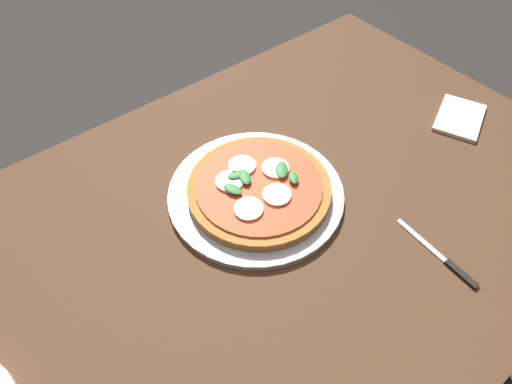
% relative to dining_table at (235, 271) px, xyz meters
% --- Properties ---
extents(ground_plane, '(6.00, 6.00, 0.00)m').
position_rel_dining_table_xyz_m(ground_plane, '(0.00, 0.00, -0.62)').
color(ground_plane, '#2D2B28').
extents(dining_table, '(1.45, 0.84, 0.72)m').
position_rel_dining_table_xyz_m(dining_table, '(0.00, 0.00, 0.00)').
color(dining_table, '#4C301E').
rests_on(dining_table, ground_plane).
extents(serving_tray, '(0.32, 0.32, 0.01)m').
position_rel_dining_table_xyz_m(serving_tray, '(0.10, 0.06, 0.10)').
color(serving_tray, '#B2B2B7').
rests_on(serving_tray, dining_table).
extents(pizza, '(0.26, 0.26, 0.03)m').
position_rel_dining_table_xyz_m(pizza, '(0.10, 0.05, 0.12)').
color(pizza, '#B27033').
rests_on(pizza, serving_tray).
extents(napkin, '(0.16, 0.13, 0.01)m').
position_rel_dining_table_xyz_m(napkin, '(0.57, -0.05, 0.10)').
color(napkin, white).
rests_on(napkin, dining_table).
extents(knife, '(0.02, 0.17, 0.01)m').
position_rel_dining_table_xyz_m(knife, '(0.25, -0.25, 0.10)').
color(knife, black).
rests_on(knife, dining_table).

